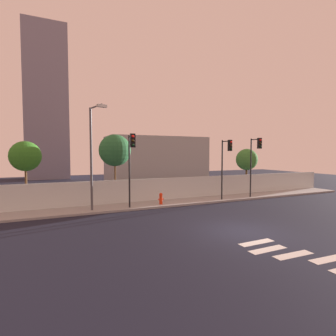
# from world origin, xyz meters

# --- Properties ---
(ground_plane) EXTENTS (80.00, 80.00, 0.00)m
(ground_plane) POSITION_xyz_m (0.00, 0.00, 0.00)
(ground_plane) COLOR black
(sidewalk) EXTENTS (36.00, 2.40, 0.15)m
(sidewalk) POSITION_xyz_m (0.00, 8.20, 0.07)
(sidewalk) COLOR #969696
(sidewalk) RESTS_ON ground
(perimeter_wall) EXTENTS (36.00, 0.18, 1.80)m
(perimeter_wall) POSITION_xyz_m (0.00, 9.49, 1.05)
(perimeter_wall) COLOR silver
(perimeter_wall) RESTS_ON sidewalk
(crosswalk_marking) EXTENTS (3.24, 4.72, 0.01)m
(crosswalk_marking) POSITION_xyz_m (-0.08, -3.67, 0.00)
(crosswalk_marking) COLOR silver
(crosswalk_marking) RESTS_ON ground
(traffic_light_left) EXTENTS (0.36, 1.37, 5.18)m
(traffic_light_left) POSITION_xyz_m (7.15, 6.97, 3.90)
(traffic_light_left) COLOR black
(traffic_light_left) RESTS_ON sidewalk
(traffic_light_center) EXTENTS (0.40, 1.08, 4.97)m
(traffic_light_center) POSITION_xyz_m (4.20, 7.11, 3.74)
(traffic_light_center) COLOR black
(traffic_light_center) RESTS_ON sidewalk
(traffic_light_right) EXTENTS (0.43, 1.80, 5.16)m
(traffic_light_right) POSITION_xyz_m (-3.98, 6.75, 3.91)
(traffic_light_right) COLOR black
(traffic_light_right) RESTS_ON sidewalk
(street_lamp_curbside) EXTENTS (0.85, 2.08, 6.93)m
(street_lamp_curbside) POSITION_xyz_m (-6.41, 7.48, 4.26)
(street_lamp_curbside) COLOR #4C4C51
(street_lamp_curbside) RESTS_ON sidewalk
(fire_hydrant) EXTENTS (0.44, 0.26, 0.87)m
(fire_hydrant) POSITION_xyz_m (-1.39, 7.70, 0.61)
(fire_hydrant) COLOR red
(fire_hydrant) RESTS_ON sidewalk
(roadside_tree_leftmost) EXTENTS (2.12, 2.12, 4.89)m
(roadside_tree_leftmost) POSITION_xyz_m (-10.61, 10.31, 3.81)
(roadside_tree_leftmost) COLOR brown
(roadside_tree_leftmost) RESTS_ON ground
(roadside_tree_midleft) EXTENTS (2.55, 2.55, 5.55)m
(roadside_tree_midleft) POSITION_xyz_m (-4.28, 10.31, 4.26)
(roadside_tree_midleft) COLOR brown
(roadside_tree_midleft) RESTS_ON ground
(roadside_tree_midright) EXTENTS (2.16, 2.16, 4.49)m
(roadside_tree_midright) POSITION_xyz_m (9.13, 10.31, 3.39)
(roadside_tree_midright) COLOR brown
(roadside_tree_midright) RESTS_ON ground
(low_building_distant) EXTENTS (13.59, 6.00, 6.30)m
(low_building_distant) POSITION_xyz_m (4.52, 23.49, 3.15)
(low_building_distant) COLOR #A0A0A0
(low_building_distant) RESTS_ON ground
(tower_on_skyline) EXTENTS (6.33, 5.00, 23.96)m
(tower_on_skyline) POSITION_xyz_m (-9.45, 35.49, 11.98)
(tower_on_skyline) COLOR gray
(tower_on_skyline) RESTS_ON ground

